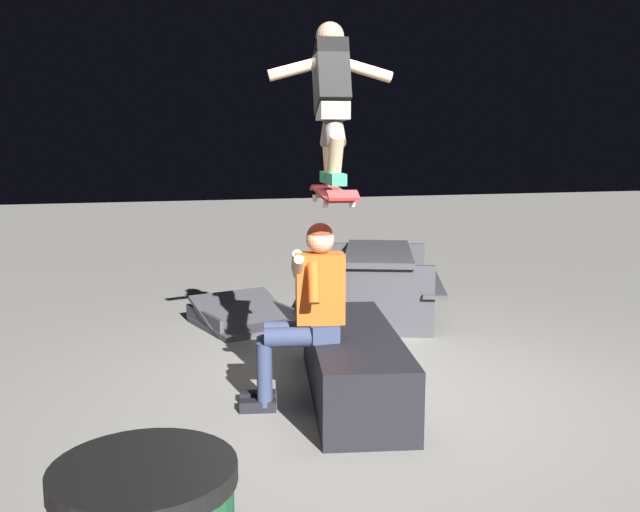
{
  "coord_description": "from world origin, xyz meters",
  "views": [
    {
      "loc": [
        -4.61,
        1.83,
        1.86
      ],
      "look_at": [
        0.0,
        0.42,
        1.1
      ],
      "focal_mm": 38.93,
      "sensor_mm": 36.0,
      "label": 1
    }
  ],
  "objects_px": {
    "ledge_box_main": "(353,363)",
    "picnic_table_back": "(378,273)",
    "person_sitting_on_ledge": "(305,305)",
    "skater_airborne": "(332,95)",
    "kicker_ramp": "(246,320)",
    "skateboard": "(333,194)"
  },
  "relations": [
    {
      "from": "ledge_box_main",
      "to": "picnic_table_back",
      "type": "xyz_separation_m",
      "value": [
        2.2,
        -1.07,
        0.25
      ]
    },
    {
      "from": "person_sitting_on_ledge",
      "to": "picnic_table_back",
      "type": "bearing_deg",
      "value": -32.71
    },
    {
      "from": "skater_airborne",
      "to": "picnic_table_back",
      "type": "xyz_separation_m",
      "value": [
        2.22,
        -1.26,
        -1.72
      ]
    },
    {
      "from": "person_sitting_on_ledge",
      "to": "kicker_ramp",
      "type": "distance_m",
      "value": 2.45
    },
    {
      "from": "skateboard",
      "to": "picnic_table_back",
      "type": "height_order",
      "value": "skateboard"
    },
    {
      "from": "ledge_box_main",
      "to": "picnic_table_back",
      "type": "bearing_deg",
      "value": -25.98
    },
    {
      "from": "person_sitting_on_ledge",
      "to": "kicker_ramp",
      "type": "xyz_separation_m",
      "value": [
        2.35,
        -0.02,
        -0.68
      ]
    },
    {
      "from": "skateboard",
      "to": "skater_airborne",
      "type": "xyz_separation_m",
      "value": [
        0.06,
        -0.01,
        0.69
      ]
    },
    {
      "from": "ledge_box_main",
      "to": "skateboard",
      "type": "bearing_deg",
      "value": 112.18
    },
    {
      "from": "skateboard",
      "to": "person_sitting_on_ledge",
      "type": "bearing_deg",
      "value": 93.65
    },
    {
      "from": "person_sitting_on_ledge",
      "to": "skateboard",
      "type": "distance_m",
      "value": 0.81
    },
    {
      "from": "person_sitting_on_ledge",
      "to": "skateboard",
      "type": "xyz_separation_m",
      "value": [
        0.01,
        -0.21,
        0.79
      ]
    },
    {
      "from": "skater_airborne",
      "to": "kicker_ramp",
      "type": "xyz_separation_m",
      "value": [
        2.28,
        0.2,
        -2.15
      ]
    },
    {
      "from": "picnic_table_back",
      "to": "person_sitting_on_ledge",
      "type": "bearing_deg",
      "value": 147.29
    },
    {
      "from": "skater_airborne",
      "to": "picnic_table_back",
      "type": "bearing_deg",
      "value": -29.45
    },
    {
      "from": "ledge_box_main",
      "to": "skater_airborne",
      "type": "xyz_separation_m",
      "value": [
        -0.02,
        0.18,
        1.97
      ]
    },
    {
      "from": "person_sitting_on_ledge",
      "to": "kicker_ramp",
      "type": "height_order",
      "value": "person_sitting_on_ledge"
    },
    {
      "from": "ledge_box_main",
      "to": "skateboard",
      "type": "height_order",
      "value": "skateboard"
    },
    {
      "from": "skateboard",
      "to": "kicker_ramp",
      "type": "xyz_separation_m",
      "value": [
        2.34,
        0.19,
        -1.47
      ]
    },
    {
      "from": "ledge_box_main",
      "to": "skater_airborne",
      "type": "relative_size",
      "value": 1.77
    },
    {
      "from": "person_sitting_on_ledge",
      "to": "skateboard",
      "type": "relative_size",
      "value": 1.28
    },
    {
      "from": "skateboard",
      "to": "kicker_ramp",
      "type": "relative_size",
      "value": 0.88
    }
  ]
}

